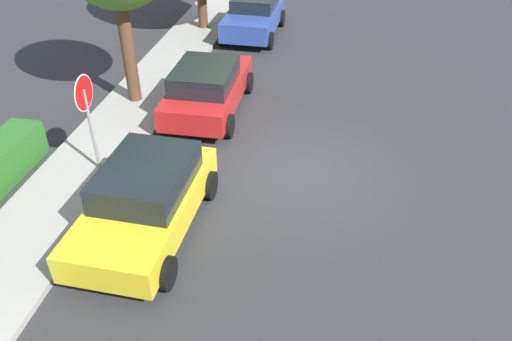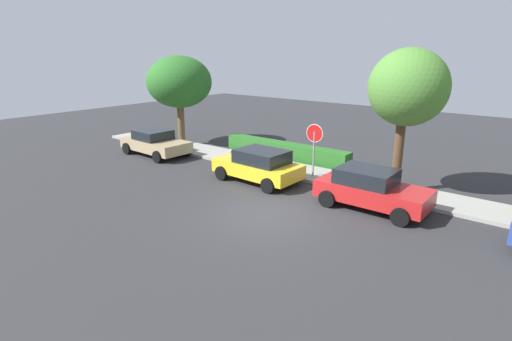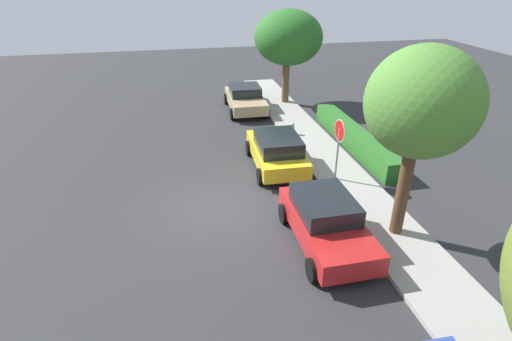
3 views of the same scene
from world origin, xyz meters
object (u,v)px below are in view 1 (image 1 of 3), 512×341
Objects in this scene: parked_car_red at (207,88)px; parked_car_blue at (254,15)px; stop_sign at (87,108)px; parked_car_yellow at (146,199)px.

parked_car_red is 1.02× the size of parked_car_blue.
parked_car_yellow is (-1.68, -1.86, -0.98)m from stop_sign.
parked_car_yellow is 1.00× the size of parked_car_red.
stop_sign is at bearing 169.27° from parked_car_blue.
parked_car_blue is (9.99, -1.89, -0.98)m from stop_sign.
parked_car_yellow is at bearing -178.88° from parked_car_red.
parked_car_yellow is at bearing 179.84° from parked_car_blue.
parked_car_yellow is 5.15m from parked_car_red.
stop_sign reaches higher than parked_car_red.
parked_car_yellow is 11.67m from parked_car_blue.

